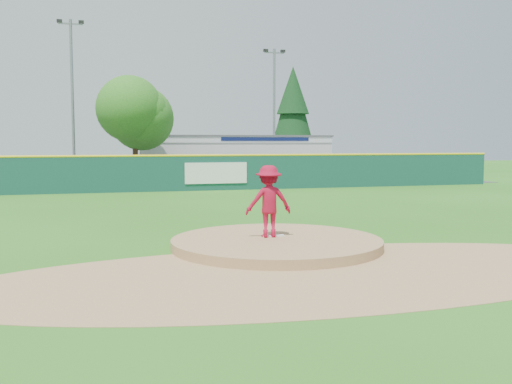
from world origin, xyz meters
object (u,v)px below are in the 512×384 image
object	(u,v)px
pool_building_grp	(229,155)
van	(103,177)
deciduous_tree	(135,115)
light_pole_left	(72,94)
light_pole_right	(274,107)
pitcher	(269,201)
conifer_tree	(293,112)

from	to	relation	value
pool_building_grp	van	bearing A→B (deg)	-131.56
deciduous_tree	light_pole_left	distance (m)	4.72
deciduous_tree	light_pole_left	bearing A→B (deg)	153.43
light_pole_right	deciduous_tree	bearing A→B (deg)	-160.02
pitcher	light_pole_right	bearing A→B (deg)	-106.70
van	light_pole_left	distance (m)	8.59
pool_building_grp	deciduous_tree	distance (m)	11.01
pitcher	conifer_tree	xyz separation A→B (m)	(13.13, 35.72, 4.34)
deciduous_tree	conifer_tree	distance (m)	18.63
conifer_tree	light_pole_right	world-z (taller)	light_pole_right
deciduous_tree	pitcher	bearing A→B (deg)	-85.68
deciduous_tree	light_pole_right	world-z (taller)	light_pole_right
light_pole_right	light_pole_left	bearing A→B (deg)	-172.41
pitcher	light_pole_right	size ratio (longest dim) A/B	0.19
conifer_tree	light_pole_left	xyz separation A→B (m)	(-19.00, -9.00, 0.51)
pitcher	light_pole_left	size ratio (longest dim) A/B	0.17
light_pole_left	pool_building_grp	bearing A→B (deg)	22.60
light_pole_left	conifer_tree	bearing A→B (deg)	25.35
light_pole_left	pitcher	bearing A→B (deg)	-77.62
deciduous_tree	conifer_tree	bearing A→B (deg)	36.25
pitcher	deciduous_tree	xyz separation A→B (m)	(-1.87, 24.72, 3.35)
pool_building_grp	deciduous_tree	xyz separation A→B (m)	(-8.00, -6.99, 2.89)
van	conifer_tree	distance (m)	23.63
light_pole_left	deciduous_tree	bearing A→B (deg)	-26.57
pool_building_grp	light_pole_right	world-z (taller)	light_pole_right
pitcher	deciduous_tree	size ratio (longest dim) A/B	0.26
pool_building_grp	light_pole_right	bearing A→B (deg)	-44.95
pitcher	van	size ratio (longest dim) A/B	0.37
van	pool_building_grp	distance (m)	15.38
pitcher	pool_building_grp	size ratio (longest dim) A/B	0.13
pool_building_grp	deciduous_tree	bearing A→B (deg)	-138.84
van	deciduous_tree	bearing A→B (deg)	-3.31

